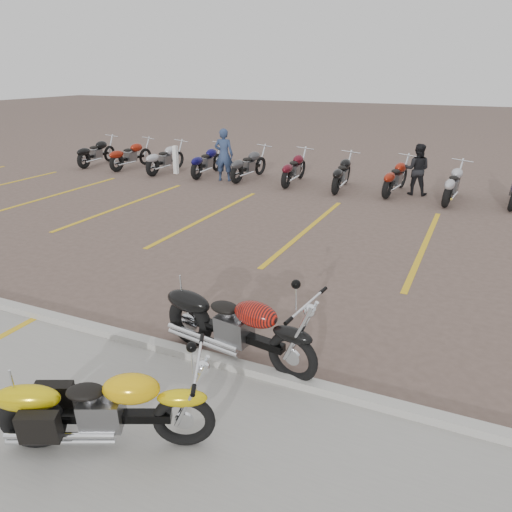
{
  "coord_description": "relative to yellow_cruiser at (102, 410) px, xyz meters",
  "views": [
    {
      "loc": [
        3.64,
        -6.85,
        3.63
      ],
      "look_at": [
        0.46,
        0.06,
        0.75
      ],
      "focal_mm": 35.0,
      "sensor_mm": 36.0,
      "label": 1
    }
  ],
  "objects": [
    {
      "name": "concrete_apron",
      "position": [
        -0.54,
        -0.73,
        -0.44
      ],
      "size": [
        60.0,
        5.0,
        0.01
      ],
      "primitive_type": "cube",
      "color": "#9E9B93",
      "rests_on": "ground"
    },
    {
      "name": "bg_bike_row",
      "position": [
        -2.64,
        12.3,
        0.11
      ],
      "size": [
        17.19,
        2.01,
        1.1
      ],
      "color": "black",
      "rests_on": "ground"
    },
    {
      "name": "parking_stripes",
      "position": [
        -0.54,
        7.77,
        -0.44
      ],
      "size": [
        38.0,
        5.5,
        0.01
      ],
      "primitive_type": null,
      "color": "gold",
      "rests_on": "ground"
    },
    {
      "name": "ground",
      "position": [
        -0.54,
        3.77,
        -0.44
      ],
      "size": [
        100.0,
        100.0,
        0.0
      ],
      "primitive_type": "plane",
      "color": "brown",
      "rests_on": "ground"
    },
    {
      "name": "curb",
      "position": [
        -0.54,
        1.77,
        -0.38
      ],
      "size": [
        60.0,
        0.18,
        0.12
      ],
      "primitive_type": "cube",
      "color": "#ADAAA3",
      "rests_on": "ground"
    },
    {
      "name": "bollard",
      "position": [
        -7.12,
        12.15,
        0.06
      ],
      "size": [
        0.16,
        0.16,
        1.0
      ],
      "primitive_type": "cube",
      "rotation": [
        0.0,
        0.0,
        -0.05
      ],
      "color": "white",
      "rests_on": "ground"
    },
    {
      "name": "person_a",
      "position": [
        -4.95,
        11.83,
        0.43
      ],
      "size": [
        0.72,
        0.56,
        1.75
      ],
      "primitive_type": "imported",
      "rotation": [
        0.0,
        0.0,
        3.38
      ],
      "color": "navy",
      "rests_on": "ground"
    },
    {
      "name": "flame_cruiser",
      "position": [
        0.47,
        1.98,
        0.03
      ],
      "size": [
        2.31,
        0.53,
        0.96
      ],
      "rotation": [
        0.06,
        0.0,
        -0.16
      ],
      "color": "black",
      "rests_on": "ground"
    },
    {
      "name": "person_b",
      "position": [
        1.26,
        12.48,
        0.32
      ],
      "size": [
        0.76,
        0.59,
        1.53
      ],
      "primitive_type": "imported",
      "rotation": [
        0.0,
        0.0,
        3.16
      ],
      "color": "black",
      "rests_on": "ground"
    },
    {
      "name": "yellow_cruiser",
      "position": [
        0.0,
        0.0,
        0.0
      ],
      "size": [
        2.02,
        1.03,
        0.89
      ],
      "rotation": [
        0.09,
        0.0,
        0.43
      ],
      "color": "black",
      "rests_on": "ground"
    }
  ]
}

